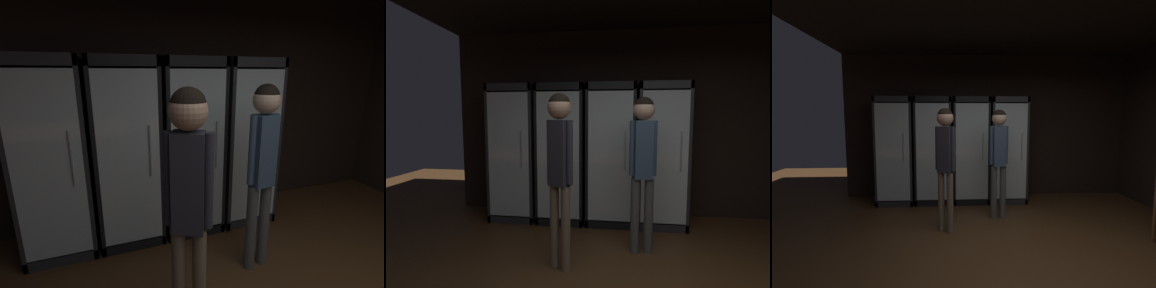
# 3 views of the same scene
# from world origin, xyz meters

# --- Properties ---
(wall_back) EXTENTS (6.00, 0.06, 2.80)m
(wall_back) POSITION_xyz_m (0.00, 3.03, 1.40)
(wall_back) COLOR black
(wall_back) RESTS_ON ground
(cooler_far_left) EXTENTS (0.66, 0.69, 1.96)m
(cooler_far_left) POSITION_xyz_m (-1.94, 2.69, 0.96)
(cooler_far_left) COLOR #2B2B30
(cooler_far_left) RESTS_ON ground
(cooler_left) EXTENTS (0.66, 0.69, 1.96)m
(cooler_left) POSITION_xyz_m (-1.25, 2.69, 0.97)
(cooler_left) COLOR black
(cooler_left) RESTS_ON ground
(cooler_center) EXTENTS (0.66, 0.69, 1.96)m
(cooler_center) POSITION_xyz_m (-0.55, 2.69, 0.96)
(cooler_center) COLOR black
(cooler_center) RESTS_ON ground
(cooler_right) EXTENTS (0.66, 0.69, 1.96)m
(cooler_right) POSITION_xyz_m (0.15, 2.69, 0.96)
(cooler_right) COLOR #2B2B30
(cooler_right) RESTS_ON ground
(shopper_near) EXTENTS (0.30, 0.23, 1.72)m
(shopper_near) POSITION_xyz_m (-0.18, 1.73, 1.11)
(shopper_near) COLOR #4C4C4C
(shopper_near) RESTS_ON ground
(shopper_far) EXTENTS (0.28, 0.23, 1.73)m
(shopper_far) POSITION_xyz_m (-1.01, 1.28, 1.14)
(shopper_far) COLOR #72604C
(shopper_far) RESTS_ON ground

